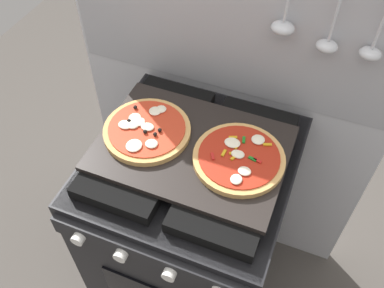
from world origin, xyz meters
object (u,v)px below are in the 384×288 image
at_px(stove, 192,228).
at_px(pizza_left, 147,130).
at_px(baking_tray, 192,148).
at_px(pizza_right, 239,159).

relative_size(stove, pizza_left, 3.51).
height_order(baking_tray, pizza_left, pizza_left).
xyz_separation_m(stove, baking_tray, (0.00, 0.00, 0.46)).
distance_m(pizza_left, pizza_right, 0.28).
height_order(stove, baking_tray, baking_tray).
distance_m(stove, pizza_left, 0.50).
distance_m(stove, baking_tray, 0.46).
xyz_separation_m(stove, pizza_right, (0.14, -0.00, 0.48)).
distance_m(stove, pizza_right, 0.50).
xyz_separation_m(stove, pizza_left, (-0.14, 0.00, 0.48)).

